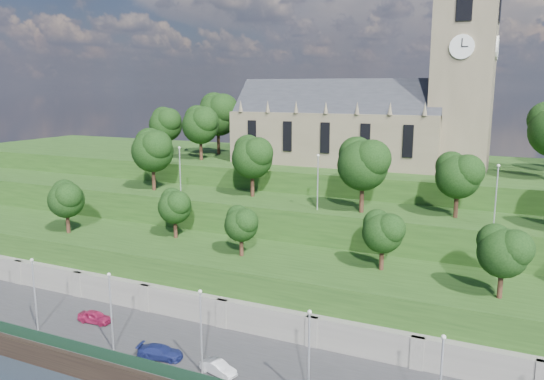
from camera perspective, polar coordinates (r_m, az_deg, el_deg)
The scene contains 14 objects.
promenade at distance 51.98m, azimuth -3.34°, elevation -18.71°, with size 160.00×12.00×2.00m, color #2D2D30.
retaining_wall at distance 56.01m, azimuth -0.37°, elevation -14.66°, with size 160.00×2.10×5.00m.
embankment_lower at distance 60.44m, azimuth 2.11°, elevation -11.13°, with size 160.00×12.00×8.00m, color #1F4015.
embankment_upper at distance 69.46m, azimuth 5.66°, elevation -6.45°, with size 160.00×10.00×12.00m, color #1F4015.
hilltop at distance 88.54m, azimuth 10.18°, elevation -1.76°, with size 160.00×32.00×15.00m, color #1F4015.
church at distance 82.45m, azimuth 10.35°, elevation 7.86°, with size 38.60×12.35×27.60m.
trees_lower at distance 56.05m, azimuth 7.58°, elevation -3.59°, with size 68.52×9.05×8.13m.
trees_upper at distance 66.20m, azimuth 5.35°, elevation 3.14°, with size 60.61×8.83×9.02m.
trees_hilltop at distance 81.38m, azimuth 11.58°, elevation 7.28°, with size 76.37×16.71×11.11m.
lamp_posts_promenade at distance 47.69m, azimuth -7.65°, elevation -14.24°, with size 60.36×0.36×7.77m.
lamp_posts_upper at distance 64.37m, azimuth 4.95°, elevation 1.36°, with size 40.36×0.36×6.88m.
car_left at distance 61.17m, azimuth -18.50°, elevation -12.81°, with size 1.53×3.79×1.29m, color maroon.
car_middle at distance 49.17m, azimuth -5.80°, elevation -18.50°, with size 1.24×3.55×1.17m, color #ADADB2.
car_right at distance 52.38m, azimuth -11.92°, elevation -16.68°, with size 1.74×4.29×1.24m, color navy.
Camera 1 is at (21.57, -33.70, 26.71)m, focal length 35.00 mm.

